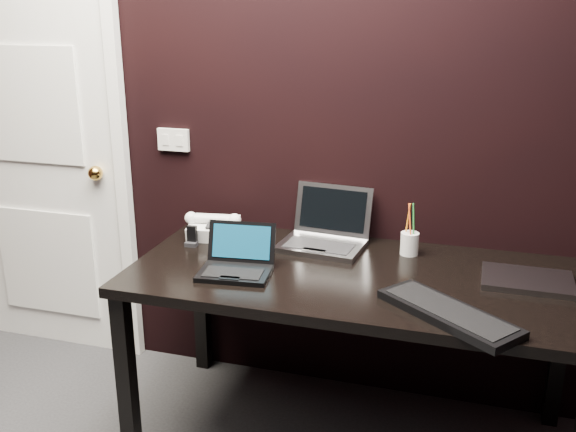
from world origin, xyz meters
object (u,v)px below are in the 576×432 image
(ext_keyboard, at_px, (448,313))
(desk_phone, at_px, (214,227))
(door, at_px, (37,147))
(pen_cup, at_px, (410,243))
(closed_laptop, at_px, (527,280))
(netbook, at_px, (237,264))
(silver_laptop, at_px, (325,236))
(mobile_phone, at_px, (192,238))
(desk, at_px, (354,291))

(ext_keyboard, xyz_separation_m, desk_phone, (-1.02, 0.49, 0.03))
(door, relative_size, pen_cup, 9.93)
(closed_laptop, bearing_deg, netbook, -168.77)
(closed_laptop, bearing_deg, door, 172.64)
(closed_laptop, distance_m, pen_cup, 0.47)
(silver_laptop, relative_size, closed_laptop, 1.13)
(desk_phone, distance_m, mobile_phone, 0.13)
(closed_laptop, distance_m, desk_phone, 1.29)
(closed_laptop, height_order, mobile_phone, mobile_phone)
(closed_laptop, bearing_deg, mobile_phone, 179.73)
(silver_laptop, xyz_separation_m, mobile_phone, (-0.53, -0.16, -0.01))
(desk_phone, bearing_deg, desk, -17.73)
(pen_cup, bearing_deg, desk, -125.21)
(desk, xyz_separation_m, desk_phone, (-0.66, 0.21, 0.12))
(silver_laptop, bearing_deg, door, 175.02)
(door, height_order, desk_phone, door)
(netbook, bearing_deg, door, 157.73)
(door, relative_size, desk, 1.26)
(ext_keyboard, bearing_deg, closed_laptop, 54.06)
(desk_phone, relative_size, pen_cup, 1.18)
(desk, height_order, desk_phone, desk_phone)
(mobile_phone, bearing_deg, door, 163.04)
(door, xyz_separation_m, desk, (1.65, -0.38, -0.38))
(netbook, bearing_deg, mobile_phone, 142.83)
(pen_cup, bearing_deg, desk_phone, -177.59)
(desk, xyz_separation_m, mobile_phone, (-0.71, 0.09, 0.11))
(silver_laptop, bearing_deg, desk, -54.40)
(netbook, xyz_separation_m, closed_laptop, (1.05, 0.21, -0.02))
(ext_keyboard, bearing_deg, desk_phone, 154.47)
(netbook, height_order, mobile_phone, netbook)
(silver_laptop, xyz_separation_m, ext_keyboard, (0.54, -0.52, -0.03))
(netbook, distance_m, silver_laptop, 0.45)
(netbook, relative_size, desk_phone, 1.13)
(netbook, height_order, pen_cup, pen_cup)
(netbook, xyz_separation_m, silver_laptop, (0.25, 0.37, 0.01))
(closed_laptop, xyz_separation_m, desk_phone, (-1.28, 0.13, 0.03))
(silver_laptop, height_order, ext_keyboard, silver_laptop)
(desk, bearing_deg, silver_laptop, 125.60)
(pen_cup, bearing_deg, door, 175.98)
(ext_keyboard, height_order, desk_phone, desk_phone)
(desk, bearing_deg, ext_keyboard, -37.57)
(mobile_phone, bearing_deg, desk_phone, 69.08)
(silver_laptop, distance_m, pen_cup, 0.35)
(desk_phone, bearing_deg, mobile_phone, -110.92)
(netbook, distance_m, pen_cup, 0.71)
(closed_laptop, relative_size, mobile_phone, 3.77)
(netbook, bearing_deg, ext_keyboard, -10.86)
(desk_phone, distance_m, pen_cup, 0.84)
(desk, relative_size, closed_laptop, 5.31)
(silver_laptop, xyz_separation_m, closed_laptop, (0.79, -0.16, -0.03))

